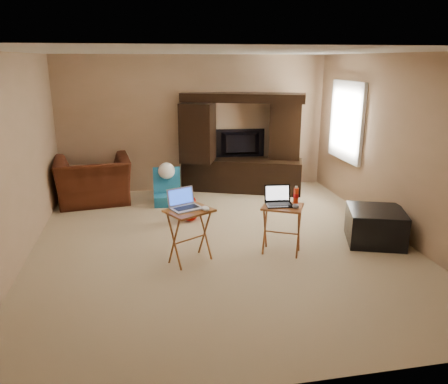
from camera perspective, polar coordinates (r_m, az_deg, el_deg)
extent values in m
plane|color=tan|center=(6.00, -0.36, -6.77)|extent=(5.50, 5.50, 0.00)
plane|color=silver|center=(5.49, -0.41, 17.85)|extent=(5.50, 5.50, 0.00)
plane|color=tan|center=(8.29, -3.83, 8.85)|extent=(5.00, 0.00, 5.00)
plane|color=tan|center=(3.06, 8.94, -5.65)|extent=(5.00, 0.00, 5.00)
plane|color=tan|center=(5.73, -25.84, 3.52)|extent=(0.00, 5.50, 5.50)
plane|color=tan|center=(6.53, 21.84, 5.47)|extent=(0.00, 5.50, 5.50)
plane|color=white|center=(7.83, 15.84, 8.89)|extent=(0.00, 1.20, 1.20)
cube|color=white|center=(7.82, 15.70, 8.89)|extent=(0.06, 1.14, 1.34)
cube|color=black|center=(8.19, 2.41, 6.40)|extent=(2.29, 1.33, 1.83)
imported|color=black|center=(8.33, 2.19, 6.32)|extent=(0.94, 0.21, 0.54)
imported|color=#4D1E10|center=(7.90, -16.67, 1.45)|extent=(1.35, 1.22, 0.80)
cube|color=black|center=(6.33, 19.15, -4.20)|extent=(0.92, 0.92, 0.46)
cube|color=#A55C28|center=(5.39, -4.48, -5.73)|extent=(0.66, 0.62, 0.68)
cube|color=brown|center=(5.67, 7.55, -4.88)|extent=(0.62, 0.58, 0.64)
cube|color=#A7A6AB|center=(5.26, -4.96, -1.01)|extent=(0.44, 0.41, 0.24)
cube|color=black|center=(5.52, 7.26, -0.58)|extent=(0.36, 0.31, 0.24)
ellipsoid|color=white|center=(5.22, -2.42, -2.17)|extent=(0.12, 0.15, 0.06)
ellipsoid|color=#38383C|center=(5.48, 9.37, -1.84)|extent=(0.12, 0.15, 0.05)
cylinder|color=red|center=(5.66, 9.39, -0.46)|extent=(0.06, 0.06, 0.20)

